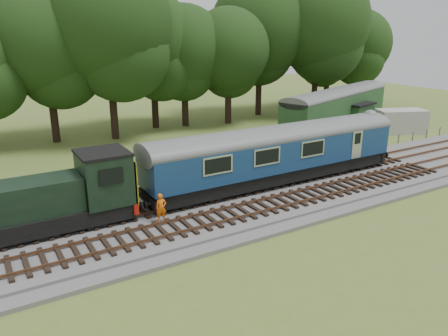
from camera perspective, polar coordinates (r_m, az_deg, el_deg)
ground at (r=25.09m, az=-2.05°, el=-5.87°), size 120.00×120.00×0.00m
ballast at (r=25.02m, az=-2.06°, el=-5.50°), size 70.00×7.00×0.35m
track_north at (r=26.07m, az=-3.55°, el=-3.96°), size 67.20×2.40×0.21m
track_south at (r=23.65m, az=-0.18°, el=-6.29°), size 67.20×2.40×0.21m
fence at (r=28.83m, az=-6.38°, el=-2.75°), size 64.00×0.12×1.00m
tree_line at (r=44.74m, az=-15.82°, el=4.11°), size 70.00×8.00×18.00m
dmu_railcar at (r=28.37m, az=6.90°, el=2.42°), size 18.05×2.86×3.88m
shunter_loco at (r=23.23m, az=-21.66°, el=-3.91°), size 8.91×2.60×3.38m
worker at (r=23.10m, az=-8.21°, el=-5.17°), size 0.59×0.41×1.55m
parked_coach at (r=45.45m, az=14.54°, el=7.57°), size 17.09×8.45×4.36m
shed at (r=47.07m, az=16.29°, el=6.56°), size 4.33×4.33×2.90m
caravan at (r=47.46m, az=22.05°, el=5.68°), size 5.30×4.05×2.33m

